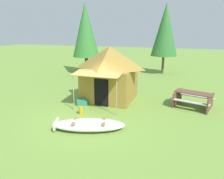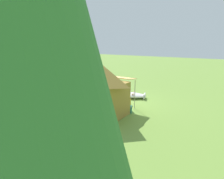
{
  "view_description": "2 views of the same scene",
  "coord_description": "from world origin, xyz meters",
  "px_view_note": "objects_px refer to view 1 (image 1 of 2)",
  "views": [
    {
      "loc": [
        3.92,
        -8.17,
        3.8
      ],
      "look_at": [
        0.9,
        0.53,
        1.19
      ],
      "focal_mm": 33.76,
      "sensor_mm": 36.0,
      "label": 1
    },
    {
      "loc": [
        -5.8,
        9.68,
        3.74
      ],
      "look_at": [
        0.5,
        0.5,
        0.94
      ],
      "focal_mm": 30.07,
      "sensor_mm": 36.0,
      "label": 2
    }
  ],
  "objects_px": {
    "cooler_box": "(82,102)",
    "fuel_can": "(81,110)",
    "picnic_table": "(193,98)",
    "pine_tree_back_left": "(86,30)",
    "beached_rowboat": "(89,125)",
    "canvas_cabin_tent": "(110,73)",
    "pine_tree_back_right": "(165,30)"
  },
  "relations": [
    {
      "from": "canvas_cabin_tent",
      "to": "fuel_can",
      "type": "bearing_deg",
      "value": -101.75
    },
    {
      "from": "picnic_table",
      "to": "canvas_cabin_tent",
      "type": "bearing_deg",
      "value": -177.92
    },
    {
      "from": "picnic_table",
      "to": "fuel_can",
      "type": "bearing_deg",
      "value": -151.34
    },
    {
      "from": "beached_rowboat",
      "to": "fuel_can",
      "type": "xyz_separation_m",
      "value": [
        -1.02,
        1.3,
        -0.01
      ]
    },
    {
      "from": "pine_tree_back_left",
      "to": "pine_tree_back_right",
      "type": "relative_size",
      "value": 1.02
    },
    {
      "from": "canvas_cabin_tent",
      "to": "pine_tree_back_left",
      "type": "relative_size",
      "value": 0.59
    },
    {
      "from": "beached_rowboat",
      "to": "cooler_box",
      "type": "distance_m",
      "value": 2.89
    },
    {
      "from": "canvas_cabin_tent",
      "to": "fuel_can",
      "type": "relative_size",
      "value": 9.82
    },
    {
      "from": "canvas_cabin_tent",
      "to": "picnic_table",
      "type": "xyz_separation_m",
      "value": [
        4.43,
        0.16,
        -1.06
      ]
    },
    {
      "from": "cooler_box",
      "to": "pine_tree_back_right",
      "type": "xyz_separation_m",
      "value": [
        3.06,
        9.88,
        3.64
      ]
    },
    {
      "from": "fuel_can",
      "to": "beached_rowboat",
      "type": "bearing_deg",
      "value": -51.92
    },
    {
      "from": "canvas_cabin_tent",
      "to": "picnic_table",
      "type": "relative_size",
      "value": 1.71
    },
    {
      "from": "picnic_table",
      "to": "pine_tree_back_right",
      "type": "bearing_deg",
      "value": 106.13
    },
    {
      "from": "canvas_cabin_tent",
      "to": "pine_tree_back_right",
      "type": "xyz_separation_m",
      "value": [
        2.02,
        8.48,
        2.26
      ]
    },
    {
      "from": "beached_rowboat",
      "to": "pine_tree_back_left",
      "type": "height_order",
      "value": "pine_tree_back_left"
    },
    {
      "from": "cooler_box",
      "to": "fuel_can",
      "type": "xyz_separation_m",
      "value": [
        0.51,
        -1.15,
        0.01
      ]
    },
    {
      "from": "beached_rowboat",
      "to": "fuel_can",
      "type": "height_order",
      "value": "beached_rowboat"
    },
    {
      "from": "picnic_table",
      "to": "cooler_box",
      "type": "xyz_separation_m",
      "value": [
        -5.47,
        -1.56,
        -0.32
      ]
    },
    {
      "from": "beached_rowboat",
      "to": "pine_tree_back_right",
      "type": "bearing_deg",
      "value": 82.92
    },
    {
      "from": "picnic_table",
      "to": "pine_tree_back_right",
      "type": "distance_m",
      "value": 9.28
    },
    {
      "from": "cooler_box",
      "to": "beached_rowboat",
      "type": "bearing_deg",
      "value": -58.08
    },
    {
      "from": "cooler_box",
      "to": "pine_tree_back_left",
      "type": "xyz_separation_m",
      "value": [
        -3.49,
        7.81,
        3.63
      ]
    },
    {
      "from": "beached_rowboat",
      "to": "fuel_can",
      "type": "relative_size",
      "value": 8.22
    },
    {
      "from": "canvas_cabin_tent",
      "to": "cooler_box",
      "type": "xyz_separation_m",
      "value": [
        -1.04,
        -1.4,
        -1.37
      ]
    },
    {
      "from": "picnic_table",
      "to": "pine_tree_back_left",
      "type": "xyz_separation_m",
      "value": [
        -8.96,
        6.25,
        3.31
      ]
    },
    {
      "from": "pine_tree_back_left",
      "to": "canvas_cabin_tent",
      "type": "bearing_deg",
      "value": -54.76
    },
    {
      "from": "pine_tree_back_right",
      "to": "cooler_box",
      "type": "bearing_deg",
      "value": -107.2
    },
    {
      "from": "beached_rowboat",
      "to": "picnic_table",
      "type": "height_order",
      "value": "picnic_table"
    },
    {
      "from": "canvas_cabin_tent",
      "to": "pine_tree_back_right",
      "type": "distance_m",
      "value": 9.01
    },
    {
      "from": "beached_rowboat",
      "to": "picnic_table",
      "type": "distance_m",
      "value": 5.63
    },
    {
      "from": "cooler_box",
      "to": "fuel_can",
      "type": "bearing_deg",
      "value": -66.16
    },
    {
      "from": "pine_tree_back_left",
      "to": "picnic_table",
      "type": "bearing_deg",
      "value": -34.92
    }
  ]
}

